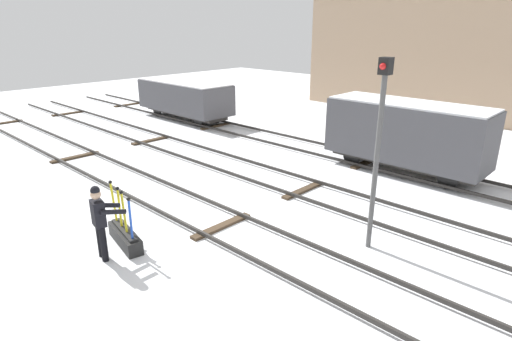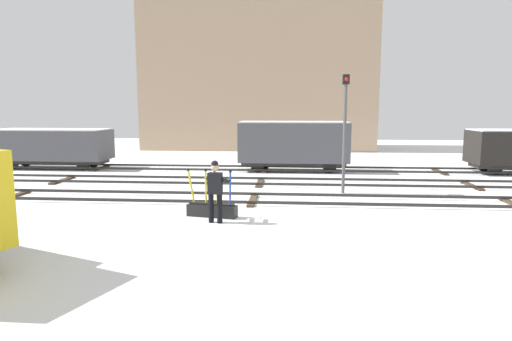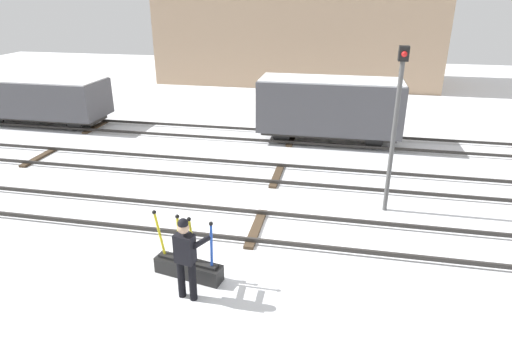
# 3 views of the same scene
# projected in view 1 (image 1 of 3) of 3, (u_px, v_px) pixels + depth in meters

# --- Properties ---
(ground_plane) EXTENTS (60.00, 60.00, 0.00)m
(ground_plane) POSITION_uv_depth(u_px,v_px,m) (222.00, 227.00, 11.18)
(ground_plane) COLOR white
(track_main_line) EXTENTS (44.00, 1.94, 0.18)m
(track_main_line) POSITION_uv_depth(u_px,v_px,m) (222.00, 224.00, 11.14)
(track_main_line) COLOR #2D2B28
(track_main_line) RESTS_ON ground_plane
(track_siding_near) EXTENTS (44.00, 1.94, 0.18)m
(track_siding_near) POSITION_uv_depth(u_px,v_px,m) (304.00, 188.00, 13.56)
(track_siding_near) COLOR #2D2B28
(track_siding_near) RESTS_ON ground_plane
(track_siding_far) EXTENTS (44.00, 1.94, 0.18)m
(track_siding_far) POSITION_uv_depth(u_px,v_px,m) (366.00, 161.00, 16.25)
(track_siding_far) COLOR #2D2B28
(track_siding_far) RESTS_ON ground_plane
(switch_lever_frame) EXTENTS (1.56, 0.65, 1.45)m
(switch_lever_frame) POSITION_uv_depth(u_px,v_px,m) (125.00, 235.00, 10.25)
(switch_lever_frame) COLOR black
(switch_lever_frame) RESTS_ON ground_plane
(rail_worker) EXTENTS (0.63, 0.75, 1.79)m
(rail_worker) POSITION_uv_depth(u_px,v_px,m) (100.00, 218.00, 9.40)
(rail_worker) COLOR black
(rail_worker) RESTS_ON ground_plane
(signal_post) EXTENTS (0.24, 0.32, 4.46)m
(signal_post) POSITION_uv_depth(u_px,v_px,m) (378.00, 140.00, 9.34)
(signal_post) COLOR #4C4C4C
(signal_post) RESTS_ON ground_plane
(apartment_building) EXTENTS (18.02, 6.89, 12.54)m
(apartment_building) POSITION_uv_depth(u_px,v_px,m) (474.00, 2.00, 24.02)
(apartment_building) COLOR tan
(apartment_building) RESTS_ON ground_plane
(freight_car_mid_siding) EXTENTS (5.55, 1.94, 2.55)m
(freight_car_mid_siding) POSITION_uv_depth(u_px,v_px,m) (406.00, 133.00, 14.86)
(freight_car_mid_siding) COLOR #2D2B28
(freight_car_mid_siding) RESTS_ON ground_plane
(freight_car_near_switch) EXTENTS (6.03, 2.21, 2.11)m
(freight_car_near_switch) POSITION_uv_depth(u_px,v_px,m) (184.00, 97.00, 23.32)
(freight_car_near_switch) COLOR #2D2B28
(freight_car_near_switch) RESTS_ON ground_plane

